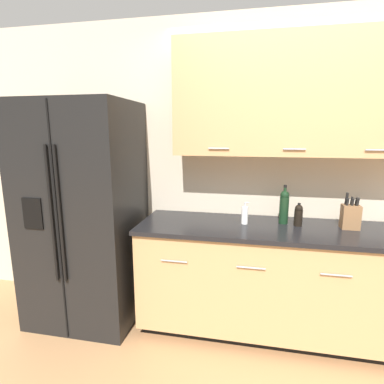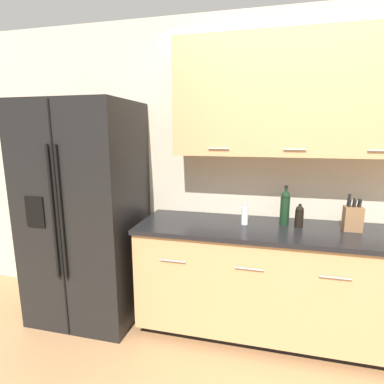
{
  "view_description": "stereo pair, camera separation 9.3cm",
  "coord_description": "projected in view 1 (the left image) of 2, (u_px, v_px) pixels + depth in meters",
  "views": [
    {
      "loc": [
        -0.52,
        -1.44,
        1.64
      ],
      "look_at": [
        -0.98,
        0.89,
        1.17
      ],
      "focal_mm": 28.0,
      "sensor_mm": 36.0,
      "label": 1
    },
    {
      "loc": [
        -0.43,
        -1.42,
        1.64
      ],
      "look_at": [
        -0.98,
        0.89,
        1.17
      ],
      "focal_mm": 28.0,
      "sensor_mm": 36.0,
      "label": 2
    }
  ],
  "objects": [
    {
      "name": "wall_back",
      "position": [
        309.0,
        153.0,
        2.46
      ],
      "size": [
        10.0,
        0.39,
        2.6
      ],
      "color": "beige",
      "rests_on": "ground_plane"
    },
    {
      "name": "soap_dispenser",
      "position": [
        245.0,
        215.0,
        2.4
      ],
      "size": [
        0.06,
        0.05,
        0.18
      ],
      "color": "white",
      "rests_on": "counter_unit"
    },
    {
      "name": "refrigerator",
      "position": [
        85.0,
        214.0,
        2.59
      ],
      "size": [
        0.9,
        0.76,
        1.89
      ],
      "color": "black",
      "rests_on": "ground_plane"
    },
    {
      "name": "oil_bottle",
      "position": [
        298.0,
        215.0,
        2.35
      ],
      "size": [
        0.06,
        0.06,
        0.18
      ],
      "color": "black",
      "rests_on": "counter_unit"
    },
    {
      "name": "counter_unit",
      "position": [
        285.0,
        281.0,
        2.41
      ],
      "size": [
        2.36,
        0.64,
        0.92
      ],
      "color": "black",
      "rests_on": "ground_plane"
    },
    {
      "name": "wine_bottle",
      "position": [
        284.0,
        206.0,
        2.4
      ],
      "size": [
        0.07,
        0.07,
        0.31
      ],
      "color": "black",
      "rests_on": "counter_unit"
    },
    {
      "name": "knife_block",
      "position": [
        350.0,
        216.0,
        2.27
      ],
      "size": [
        0.13,
        0.1,
        0.28
      ],
      "color": "olive",
      "rests_on": "counter_unit"
    }
  ]
}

